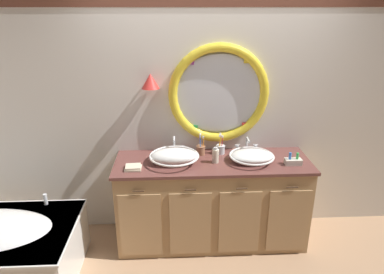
{
  "coord_description": "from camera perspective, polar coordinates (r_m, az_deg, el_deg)",
  "views": [
    {
      "loc": [
        -0.38,
        -2.8,
        2.32
      ],
      "look_at": [
        -0.22,
        0.25,
        1.14
      ],
      "focal_mm": 32.84,
      "sensor_mm": 36.0,
      "label": 1
    }
  ],
  "objects": [
    {
      "name": "ground_plane",
      "position": [
        3.65,
        3.85,
        -18.35
      ],
      "size": [
        14.0,
        14.0,
        0.0
      ],
      "primitive_type": "plane",
      "color": "tan"
    },
    {
      "name": "soap_dispenser",
      "position": [
        3.33,
        3.77,
        -3.01
      ],
      "size": [
        0.06,
        0.07,
        0.16
      ],
      "color": "#EFE5C6",
      "rests_on": "vanity_counter"
    },
    {
      "name": "folded_hand_towel",
      "position": [
        3.26,
        -9.54,
        -4.91
      ],
      "size": [
        0.15,
        0.13,
        0.03
      ],
      "color": "beige",
      "rests_on": "vanity_counter"
    },
    {
      "name": "sink_basin_right",
      "position": [
        3.4,
        9.66,
        -3.06
      ],
      "size": [
        0.43,
        0.43,
        0.11
      ],
      "color": "white",
      "rests_on": "vanity_counter"
    },
    {
      "name": "toiletry_basket",
      "position": [
        3.43,
        16.11,
        -3.79
      ],
      "size": [
        0.15,
        0.08,
        0.12
      ],
      "color": "beige",
      "rests_on": "vanity_counter"
    },
    {
      "name": "faucet_set_right",
      "position": [
        3.61,
        8.87,
        -1.4
      ],
      "size": [
        0.24,
        0.13,
        0.15
      ],
      "color": "silver",
      "rests_on": "vanity_counter"
    },
    {
      "name": "faucet_set_left",
      "position": [
        3.54,
        -2.92,
        -1.53
      ],
      "size": [
        0.21,
        0.14,
        0.18
      ],
      "color": "silver",
      "rests_on": "vanity_counter"
    },
    {
      "name": "sink_basin_left",
      "position": [
        3.31,
        -2.9,
        -3.11
      ],
      "size": [
        0.47,
        0.47,
        0.14
      ],
      "color": "white",
      "rests_on": "vanity_counter"
    },
    {
      "name": "toothbrush_holder_left",
      "position": [
        3.5,
        1.45,
        -2.02
      ],
      "size": [
        0.09,
        0.09,
        0.22
      ],
      "color": "#996647",
      "rests_on": "vanity_counter"
    },
    {
      "name": "back_wall_assembly",
      "position": [
        3.55,
        3.33,
        4.66
      ],
      "size": [
        6.4,
        0.26,
        2.6
      ],
      "color": "silver",
      "rests_on": "ground_plane"
    },
    {
      "name": "toothbrush_holder_right",
      "position": [
        3.53,
        4.65,
        -1.9
      ],
      "size": [
        0.09,
        0.09,
        0.22
      ],
      "color": "silver",
      "rests_on": "vanity_counter"
    },
    {
      "name": "vanity_counter",
      "position": [
        3.59,
        3.24,
        -10.31
      ],
      "size": [
        1.88,
        0.64,
        0.89
      ],
      "color": "tan",
      "rests_on": "ground_plane"
    }
  ]
}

